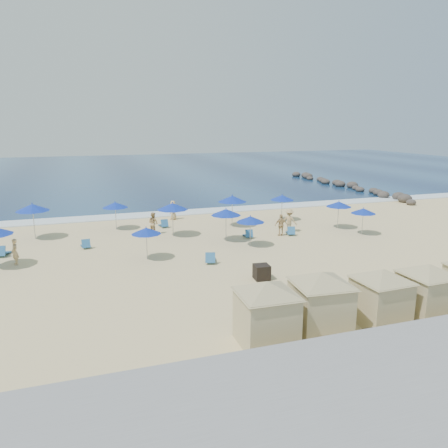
{
  "coord_description": "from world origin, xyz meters",
  "views": [
    {
      "loc": [
        -9.1,
        -23.79,
        8.22
      ],
      "look_at": [
        -0.04,
        3.0,
        1.68
      ],
      "focal_mm": 35.0,
      "sensor_mm": 36.0,
      "label": 1
    }
  ],
  "objects_px": {
    "cabana_1": "(321,294)",
    "umbrella_3": "(115,205)",
    "umbrella_2": "(146,231)",
    "umbrella_7": "(226,212)",
    "beachgoer_4": "(173,210)",
    "umbrella_9": "(339,204)",
    "umbrella_1": "(32,207)",
    "umbrella_4": "(172,206)",
    "rock_jetty": "(344,185)",
    "beachgoer_1": "(153,223)",
    "trash_bin": "(262,272)",
    "umbrella_6": "(232,199)",
    "umbrella_10": "(363,211)",
    "cabana_3": "(428,284)",
    "beachgoer_0": "(15,252)",
    "cabana_0": "(266,305)",
    "cabana_2": "(381,290)",
    "beachgoer_2": "(281,225)",
    "umbrella_8": "(282,198)",
    "umbrella_5": "(250,219)",
    "beachgoer_3": "(289,220)"
  },
  "relations": [
    {
      "from": "cabana_1",
      "to": "umbrella_3",
      "type": "distance_m",
      "value": 21.4
    },
    {
      "from": "umbrella_2",
      "to": "umbrella_7",
      "type": "height_order",
      "value": "umbrella_7"
    },
    {
      "from": "beachgoer_4",
      "to": "umbrella_9",
      "type": "bearing_deg",
      "value": 97.61
    },
    {
      "from": "umbrella_1",
      "to": "umbrella_4",
      "type": "bearing_deg",
      "value": -14.12
    },
    {
      "from": "rock_jetty",
      "to": "beachgoer_1",
      "type": "relative_size",
      "value": 15.83
    },
    {
      "from": "trash_bin",
      "to": "beachgoer_1",
      "type": "distance_m",
      "value": 12.37
    },
    {
      "from": "rock_jetty",
      "to": "umbrella_9",
      "type": "bearing_deg",
      "value": -125.01
    },
    {
      "from": "umbrella_6",
      "to": "umbrella_10",
      "type": "xyz_separation_m",
      "value": [
        8.42,
        -5.62,
        -0.47
      ]
    },
    {
      "from": "rock_jetty",
      "to": "cabana_3",
      "type": "bearing_deg",
      "value": -118.86
    },
    {
      "from": "umbrella_9",
      "to": "beachgoer_1",
      "type": "xyz_separation_m",
      "value": [
        -14.28,
        2.95,
        -1.13
      ]
    },
    {
      "from": "umbrella_6",
      "to": "beachgoer_0",
      "type": "relative_size",
      "value": 1.67
    },
    {
      "from": "cabana_3",
      "to": "beachgoer_1",
      "type": "distance_m",
      "value": 20.29
    },
    {
      "from": "cabana_0",
      "to": "umbrella_2",
      "type": "distance_m",
      "value": 12.35
    },
    {
      "from": "cabana_2",
      "to": "umbrella_7",
      "type": "relative_size",
      "value": 1.71
    },
    {
      "from": "umbrella_9",
      "to": "beachgoer_4",
      "type": "bearing_deg",
      "value": 147.46
    },
    {
      "from": "beachgoer_2",
      "to": "cabana_1",
      "type": "bearing_deg",
      "value": 73.36
    },
    {
      "from": "umbrella_2",
      "to": "umbrella_10",
      "type": "relative_size",
      "value": 1.0
    },
    {
      "from": "umbrella_3",
      "to": "umbrella_6",
      "type": "relative_size",
      "value": 0.86
    },
    {
      "from": "cabana_1",
      "to": "umbrella_2",
      "type": "distance_m",
      "value": 12.89
    },
    {
      "from": "cabana_3",
      "to": "umbrella_7",
      "type": "xyz_separation_m",
      "value": [
        -4.16,
        14.57,
        0.61
      ]
    },
    {
      "from": "umbrella_2",
      "to": "umbrella_8",
      "type": "xyz_separation_m",
      "value": [
        12.81,
        7.45,
        0.18
      ]
    },
    {
      "from": "beachgoer_4",
      "to": "umbrella_2",
      "type": "bearing_deg",
      "value": 19.91
    },
    {
      "from": "beachgoer_4",
      "to": "beachgoer_0",
      "type": "bearing_deg",
      "value": -10.87
    },
    {
      "from": "cabana_3",
      "to": "umbrella_10",
      "type": "bearing_deg",
      "value": 64.58
    },
    {
      "from": "cabana_3",
      "to": "umbrella_1",
      "type": "distance_m",
      "value": 26.05
    },
    {
      "from": "umbrella_1",
      "to": "beachgoer_0",
      "type": "height_order",
      "value": "umbrella_1"
    },
    {
      "from": "umbrella_5",
      "to": "umbrella_10",
      "type": "xyz_separation_m",
      "value": [
        9.25,
        0.32,
        -0.09
      ]
    },
    {
      "from": "cabana_3",
      "to": "beachgoer_3",
      "type": "xyz_separation_m",
      "value": [
        1.36,
        15.57,
        -0.6
      ]
    },
    {
      "from": "trash_bin",
      "to": "cabana_3",
      "type": "relative_size",
      "value": 0.19
    },
    {
      "from": "rock_jetty",
      "to": "beachgoer_2",
      "type": "height_order",
      "value": "beachgoer_2"
    },
    {
      "from": "umbrella_3",
      "to": "umbrella_4",
      "type": "bearing_deg",
      "value": -42.67
    },
    {
      "from": "umbrella_5",
      "to": "umbrella_3",
      "type": "bearing_deg",
      "value": 135.89
    },
    {
      "from": "trash_bin",
      "to": "beachgoer_2",
      "type": "height_order",
      "value": "beachgoer_2"
    },
    {
      "from": "cabana_1",
      "to": "beachgoer_1",
      "type": "relative_size",
      "value": 2.64
    },
    {
      "from": "cabana_2",
      "to": "beachgoer_2",
      "type": "height_order",
      "value": "cabana_2"
    },
    {
      "from": "umbrella_3",
      "to": "beachgoer_1",
      "type": "relative_size",
      "value": 1.35
    },
    {
      "from": "umbrella_6",
      "to": "umbrella_9",
      "type": "bearing_deg",
      "value": -23.08
    },
    {
      "from": "cabana_0",
      "to": "umbrella_7",
      "type": "height_order",
      "value": "cabana_0"
    },
    {
      "from": "cabana_2",
      "to": "beachgoer_1",
      "type": "xyz_separation_m",
      "value": [
        -6.4,
        18.22,
        -0.66
      ]
    },
    {
      "from": "umbrella_5",
      "to": "umbrella_7",
      "type": "bearing_deg",
      "value": 121.22
    },
    {
      "from": "beachgoer_3",
      "to": "umbrella_2",
      "type": "bearing_deg",
      "value": 61.13
    },
    {
      "from": "umbrella_1",
      "to": "beachgoer_2",
      "type": "distance_m",
      "value": 18.12
    },
    {
      "from": "umbrella_6",
      "to": "beachgoer_3",
      "type": "distance_m",
      "value": 4.94
    },
    {
      "from": "umbrella_8",
      "to": "umbrella_10",
      "type": "distance_m",
      "value": 7.38
    },
    {
      "from": "umbrella_10",
      "to": "beachgoer_2",
      "type": "xyz_separation_m",
      "value": [
        -5.95,
        1.67,
        -1.0
      ]
    },
    {
      "from": "beachgoer_0",
      "to": "beachgoer_1",
      "type": "distance_m",
      "value": 10.23
    },
    {
      "from": "umbrella_4",
      "to": "beachgoer_1",
      "type": "xyz_separation_m",
      "value": [
        -1.28,
        1.14,
        -1.42
      ]
    },
    {
      "from": "beachgoer_3",
      "to": "umbrella_8",
      "type": "bearing_deg",
      "value": -63.7
    },
    {
      "from": "umbrella_1",
      "to": "umbrella_7",
      "type": "xyz_separation_m",
      "value": [
        12.98,
        -5.04,
        -0.21
      ]
    },
    {
      "from": "beachgoer_2",
      "to": "umbrella_4",
      "type": "bearing_deg",
      "value": -14.06
    }
  ]
}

